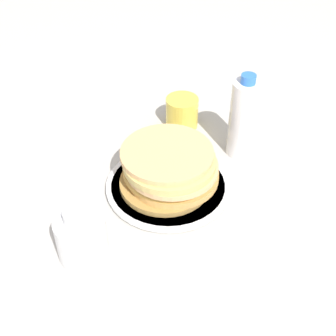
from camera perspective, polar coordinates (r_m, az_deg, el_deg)
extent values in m
plane|color=#BCB7AD|center=(0.95, 0.62, -2.30)|extent=(4.00, 4.00, 0.00)
cylinder|color=white|center=(0.94, 0.00, -2.21)|extent=(0.23, 0.23, 0.01)
cylinder|color=white|center=(0.94, 0.00, -2.11)|extent=(0.25, 0.25, 0.01)
cylinder|color=#B18844|center=(0.93, -0.37, -1.79)|extent=(0.18, 0.18, 0.01)
cylinder|color=#D99E51|center=(0.92, 0.52, -1.06)|extent=(0.18, 0.18, 0.01)
cylinder|color=#B7883B|center=(0.92, 0.01, -0.16)|extent=(0.18, 0.18, 0.01)
cylinder|color=#E2AE74|center=(0.91, 0.36, 0.17)|extent=(0.18, 0.18, 0.01)
cylinder|color=#D2B768|center=(0.90, 0.16, 0.80)|extent=(0.18, 0.18, 0.01)
cylinder|color=#E3B172|center=(0.89, -0.24, 1.64)|extent=(0.18, 0.18, 0.01)
cylinder|color=yellow|center=(1.09, 1.71, 6.79)|extent=(0.08, 0.08, 0.07)
cylinder|color=white|center=(0.81, -10.48, -8.44)|extent=(0.09, 0.09, 0.09)
cylinder|color=white|center=(0.77, -10.97, -5.75)|extent=(0.05, 0.05, 0.02)
cylinder|color=white|center=(1.00, 9.17, 5.88)|extent=(0.06, 0.06, 0.17)
cylinder|color=blue|center=(0.95, 9.79, 10.64)|extent=(0.03, 0.03, 0.02)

